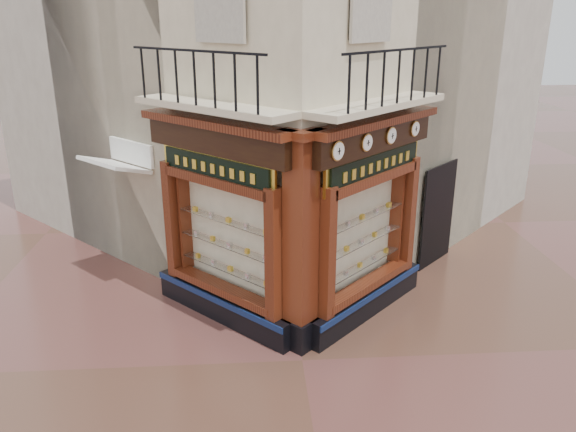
{
  "coord_description": "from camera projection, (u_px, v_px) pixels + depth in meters",
  "views": [
    {
      "loc": [
        -0.82,
        -8.35,
        5.68
      ],
      "look_at": [
        -0.11,
        2.0,
        1.98
      ],
      "focal_mm": 35.0,
      "sensor_mm": 36.0,
      "label": 1
    }
  ],
  "objects": [
    {
      "name": "signboard_right",
      "position": [
        375.0,
        165.0,
        10.28
      ],
      "size": [
        2.18,
        2.18,
        0.58
      ],
      "rotation": [
        0.0,
        0.0,
        0.79
      ],
      "color": "yellow",
      "rests_on": "ground"
    },
    {
      "name": "main_building",
      "position": [
        281.0,
        2.0,
        13.58
      ],
      "size": [
        11.31,
        11.31,
        12.0
      ],
      "primitive_type": "cube",
      "rotation": [
        0.0,
        0.0,
        0.79
      ],
      "color": "beige",
      "rests_on": "ground"
    },
    {
      "name": "neighbour_right",
      "position": [
        362.0,
        23.0,
        16.23
      ],
      "size": [
        11.31,
        11.31,
        11.0
      ],
      "primitive_type": "cube",
      "rotation": [
        0.0,
        0.0,
        0.79
      ],
      "color": "beige",
      "rests_on": "ground"
    },
    {
      "name": "clock_d",
      "position": [
        415.0,
        129.0,
        10.87
      ],
      "size": [
        0.25,
        0.25,
        0.31
      ],
      "rotation": [
        0.0,
        0.0,
        0.79
      ],
      "color": "#A87D38",
      "rests_on": "ground"
    },
    {
      "name": "clock_b",
      "position": [
        367.0,
        143.0,
        9.69
      ],
      "size": [
        0.26,
        0.26,
        0.32
      ],
      "rotation": [
        0.0,
        0.0,
        0.79
      ],
      "color": "#A87D38",
      "rests_on": "ground"
    },
    {
      "name": "clock_a",
      "position": [
        338.0,
        151.0,
        9.09
      ],
      "size": [
        0.27,
        0.27,
        0.33
      ],
      "rotation": [
        0.0,
        0.0,
        0.79
      ],
      "color": "#A87D38",
      "rests_on": "ground"
    },
    {
      "name": "shopfront_right",
      "position": [
        369.0,
        222.0,
        10.71
      ],
      "size": [
        2.86,
        2.86,
        3.98
      ],
      "rotation": [
        0.0,
        0.0,
        0.79
      ],
      "color": "black",
      "rests_on": "ground"
    },
    {
      "name": "shopfront_left",
      "position": [
        221.0,
        225.0,
        10.53
      ],
      "size": [
        2.86,
        2.86,
        3.98
      ],
      "rotation": [
        0.0,
        0.0,
        2.36
      ],
      "color": "black",
      "rests_on": "ground"
    },
    {
      "name": "clock_c",
      "position": [
        391.0,
        136.0,
        10.25
      ],
      "size": [
        0.26,
        0.26,
        0.32
      ],
      "rotation": [
        0.0,
        0.0,
        0.79
      ],
      "color": "#A87D38",
      "rests_on": "ground"
    },
    {
      "name": "ground",
      "position": [
        302.0,
        360.0,
        9.81
      ],
      "size": [
        80.0,
        80.0,
        0.0
      ],
      "primitive_type": "plane",
      "color": "#513226",
      "rests_on": "ground"
    },
    {
      "name": "signboard_left",
      "position": [
        215.0,
        168.0,
        10.1
      ],
      "size": [
        2.11,
        2.11,
        0.56
      ],
      "rotation": [
        0.0,
        0.0,
        2.36
      ],
      "color": "yellow",
      "rests_on": "ground"
    },
    {
      "name": "corner_pilaster",
      "position": [
        301.0,
        247.0,
        9.63
      ],
      "size": [
        0.85,
        0.85,
        3.98
      ],
      "rotation": [
        0.0,
        0.0,
        0.79
      ],
      "color": "black",
      "rests_on": "ground"
    },
    {
      "name": "neighbour_left",
      "position": [
        189.0,
        23.0,
        15.91
      ],
      "size": [
        11.31,
        11.31,
        11.0
      ],
      "primitive_type": "cube",
      "rotation": [
        0.0,
        0.0,
        0.79
      ],
      "color": "beige",
      "rests_on": "ground"
    },
    {
      "name": "awning",
      "position": [
        126.0,
        278.0,
        12.89
      ],
      "size": [
        1.71,
        1.71,
        0.34
      ],
      "primitive_type": null,
      "rotation": [
        0.29,
        0.0,
        2.36
      ],
      "color": "white",
      "rests_on": "ground"
    },
    {
      "name": "balcony",
      "position": [
        297.0,
        105.0,
        9.79
      ],
      "size": [
        5.94,
        2.97,
        1.03
      ],
      "color": "beige",
      "rests_on": "ground"
    }
  ]
}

